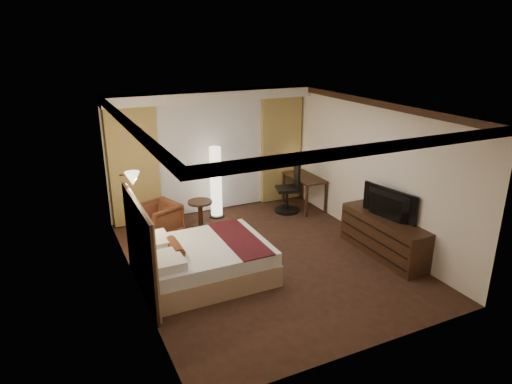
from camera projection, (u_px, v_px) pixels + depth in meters
name	position (u px, v px, depth m)	size (l,w,h in m)	color
floor	(266.00, 259.00, 8.16)	(4.50, 5.50, 0.01)	black
ceiling	(267.00, 108.00, 7.27)	(4.50, 5.50, 0.01)	white
back_wall	(210.00, 152.00, 10.06)	(4.50, 0.02, 2.70)	white
left_wall	(132.00, 209.00, 6.80)	(0.02, 5.50, 2.70)	white
right_wall	(372.00, 171.00, 8.63)	(0.02, 5.50, 2.70)	white
crown_molding	(267.00, 112.00, 7.29)	(4.50, 5.50, 0.12)	black
soffit	(212.00, 96.00, 9.43)	(4.50, 0.50, 0.20)	white
curtain_sheer	(212.00, 157.00, 10.02)	(2.48, 0.04, 2.45)	silver
curtain_left_drape	(134.00, 167.00, 9.28)	(1.00, 0.14, 2.45)	#A5894B
curtain_right_drape	(281.00, 149.00, 10.66)	(1.00, 0.14, 2.45)	#A5894B
wall_sconce	(132.00, 179.00, 7.32)	(0.24, 0.24, 0.24)	white
bed	(206.00, 262.00, 7.45)	(2.03, 1.58, 0.59)	white
headboard	(141.00, 249.00, 6.89)	(0.12, 1.88, 1.50)	tan
armchair	(159.00, 218.00, 9.03)	(0.71, 0.66, 0.73)	#4A2116
side_table	(200.00, 214.00, 9.46)	(0.51, 0.51, 0.56)	black
floor_lamp	(216.00, 182.00, 9.82)	(0.33, 0.33, 1.58)	white
desk	(304.00, 192.00, 10.46)	(0.55, 1.13, 0.75)	black
desk_lamp	(296.00, 165.00, 10.64)	(0.18, 0.18, 0.34)	#FFD899
office_chair	(287.00, 187.00, 10.16)	(0.56, 0.56, 1.16)	black
dresser	(383.00, 236.00, 8.22)	(0.50, 1.87, 0.73)	black
television	(386.00, 201.00, 7.98)	(1.14, 0.65, 0.15)	black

